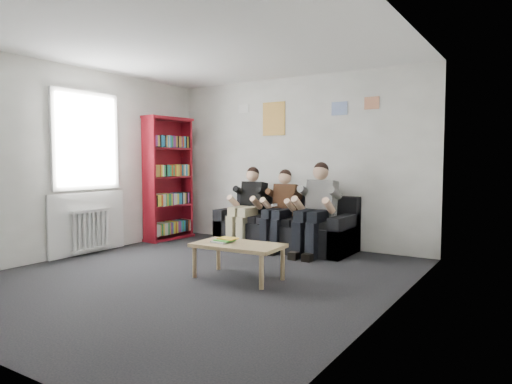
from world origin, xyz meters
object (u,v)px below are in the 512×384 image
Objects in this scene: person_middle at (280,210)px; person_right at (315,209)px; bookshelf at (169,179)px; coffee_table at (238,248)px; person_left at (247,207)px; sofa at (286,229)px.

person_right reaches higher than person_middle.
person_right is at bearing 8.94° from bookshelf.
coffee_table is 2.01m from person_left.
person_middle is 0.60m from person_right.
coffee_table is at bearing -61.17° from person_left.
person_middle is 0.92× the size of person_right.
bookshelf reaches higher than coffee_table.
bookshelf is at bearing -175.74° from person_left.
coffee_table is 1.74m from person_right.
person_right is (0.17, 1.71, 0.30)m from coffee_table.
person_left is at bearing -161.86° from sofa.
person_right is at bearing -2.02° from person_left.
bookshelf is 3.05m from coffee_table.
person_left is (-0.59, -0.19, 0.33)m from sofa.
person_middle is (-0.42, 1.71, 0.26)m from coffee_table.
person_left is at bearing 170.92° from person_middle.
sofa is 2.27m from bookshelf.
person_left is 0.59m from person_middle.
bookshelf is 1.71× the size of person_middle.
bookshelf is 1.67× the size of person_left.
bookshelf is 1.57× the size of person_right.
sofa is at bearing 102.42° from coffee_table.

